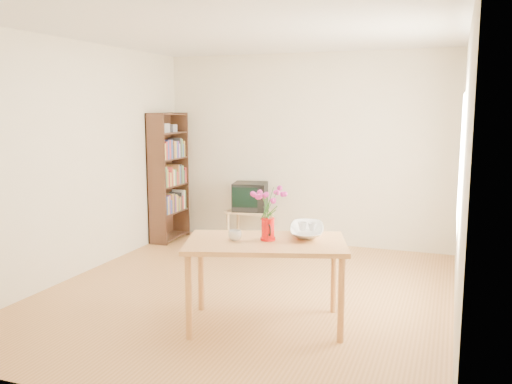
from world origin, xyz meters
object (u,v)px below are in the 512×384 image
at_px(table, 266,251).
at_px(bowl, 307,211).
at_px(mug, 235,235).
at_px(television, 250,196).
at_px(pitcher, 268,230).

bearing_deg(table, bowl, 35.84).
distance_m(table, mug, 0.29).
bearing_deg(television, bowl, -69.57).
bearing_deg(bowl, table, -127.02).
height_order(pitcher, television, pitcher).
relative_size(pitcher, mug, 1.74).
height_order(bowl, television, bowl).
bearing_deg(pitcher, table, -130.22).
xyz_separation_m(mug, television, (-0.90, 2.76, -0.14)).
relative_size(bowl, television, 0.87).
bearing_deg(bowl, pitcher, -129.25).
distance_m(table, bowl, 0.53).
height_order(table, television, television).
distance_m(pitcher, mug, 0.29).
bearing_deg(table, mug, -179.28).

